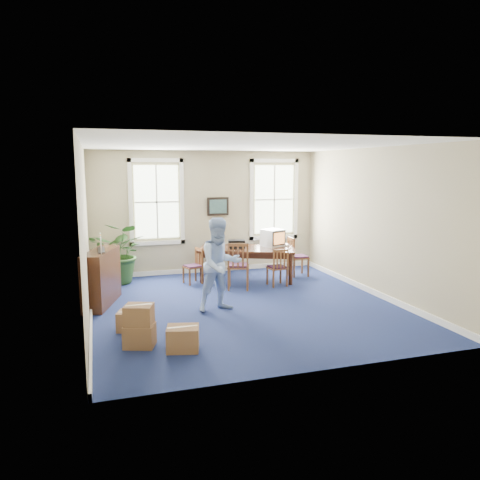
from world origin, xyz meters
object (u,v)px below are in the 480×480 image
object	(u,v)px
crt_tv	(273,238)
credenza	(101,277)
chair_near_left	(238,265)
potted_plant	(120,253)
conference_table	(247,264)
cardboard_boxes	(150,322)
man	(220,265)

from	to	relation	value
crt_tv	credenza	xyz separation A→B (m)	(-4.20, -1.20, -0.45)
chair_near_left	potted_plant	xyz separation A→B (m)	(-2.55, 1.37, 0.19)
credenza	potted_plant	bearing A→B (deg)	92.12
potted_plant	conference_table	bearing A→B (deg)	-10.70
chair_near_left	credenza	xyz separation A→B (m)	(-3.02, -0.35, 0.02)
crt_tv	credenza	world-z (taller)	crt_tv
conference_table	cardboard_boxes	xyz separation A→B (m)	(-2.81, -3.61, -0.05)
cardboard_boxes	crt_tv	bearing A→B (deg)	46.24
credenza	cardboard_boxes	distance (m)	2.56
credenza	cardboard_boxes	size ratio (longest dim) A/B	1.17
potted_plant	chair_near_left	bearing A→B (deg)	-28.30
crt_tv	conference_table	bearing A→B (deg)	162.12
man	credenza	world-z (taller)	man
conference_table	man	bearing A→B (deg)	-96.97
conference_table	potted_plant	distance (m)	3.10
conference_table	man	world-z (taller)	man
man	potted_plant	bearing A→B (deg)	110.77
crt_tv	cardboard_boxes	size ratio (longest dim) A/B	0.42
crt_tv	man	world-z (taller)	man
conference_table	chair_near_left	bearing A→B (deg)	-98.09
conference_table	man	distance (m)	2.66
conference_table	crt_tv	world-z (taller)	crt_tv
credenza	man	bearing A→B (deg)	-9.09
man	conference_table	bearing A→B (deg)	49.56
chair_near_left	cardboard_boxes	bearing A→B (deg)	69.39
crt_tv	man	xyz separation A→B (m)	(-1.99, -2.32, -0.10)
crt_tv	potted_plant	bearing A→B (deg)	149.78
conference_table	chair_near_left	xyz separation A→B (m)	(-0.48, -0.80, 0.15)
conference_table	credenza	distance (m)	3.69
chair_near_left	credenza	size ratio (longest dim) A/B	0.76
potted_plant	crt_tv	bearing A→B (deg)	-7.94
conference_table	credenza	world-z (taller)	credenza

